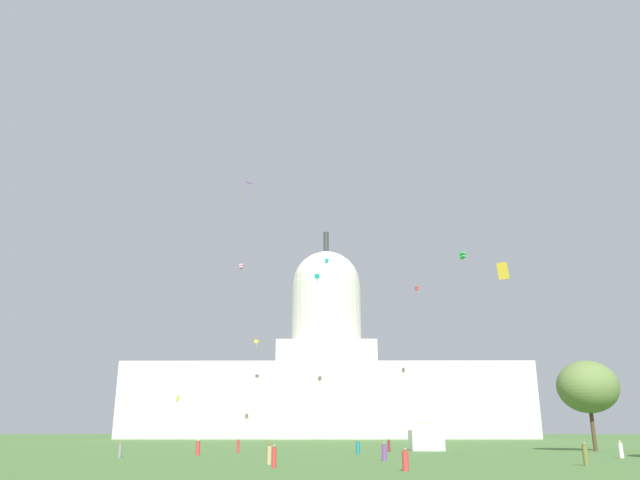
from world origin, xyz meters
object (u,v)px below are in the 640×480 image
object	(u,v)px
kite_red_high	(417,288)
kite_cyan_high	(327,261)
person_white_lawn_far_right	(621,450)
kite_pink_high	(241,266)
person_maroon_near_tree_west	(389,446)
kite_green_mid	(462,255)
person_grey_aisle_center	(120,450)
kite_yellow_mid	(256,342)
person_tan_mid_center	(269,454)
person_purple_back_center	(384,452)
kite_violet_high	(248,186)
person_teal_deep_crowd	(358,448)
kite_lime_low	(178,399)
tree_east_near	(588,387)
person_olive_front_left	(585,455)
kite_gold_low	(503,271)
kite_turquoise_mid	(317,276)
capitol_building	(327,379)
event_tent	(426,430)
kite_white_low	(376,367)
person_red_near_tree_east	(405,461)
person_red_mid_left	(198,448)
person_olive_edge_west	(268,446)
person_red_mid_right	(238,446)

from	to	relation	value
kite_red_high	kite_cyan_high	xyz separation A→B (m)	(-24.46, -10.37, 4.91)
kite_red_high	person_white_lawn_far_right	bearing A→B (deg)	-10.30
kite_pink_high	kite_red_high	distance (m)	48.87
person_maroon_near_tree_west	kite_green_mid	xyz separation A→B (m)	(14.21, 14.41, 28.75)
person_grey_aisle_center	kite_yellow_mid	bearing A→B (deg)	75.11
kite_green_mid	person_maroon_near_tree_west	bearing A→B (deg)	-170.63
person_tan_mid_center	person_white_lawn_far_right	size ratio (longest dim) A/B	1.00
person_purple_back_center	kite_violet_high	world-z (taller)	kite_violet_high
person_tan_mid_center	person_teal_deep_crowd	world-z (taller)	person_tan_mid_center
person_grey_aisle_center	person_purple_back_center	size ratio (longest dim) A/B	0.99
person_purple_back_center	kite_lime_low	world-z (taller)	kite_lime_low
tree_east_near	kite_lime_low	world-z (taller)	tree_east_near
kite_red_high	person_olive_front_left	bearing A→B (deg)	-14.93
person_white_lawn_far_right	kite_gold_low	distance (m)	22.82
kite_violet_high	kite_yellow_mid	bearing A→B (deg)	-123.02
kite_turquoise_mid	capitol_building	bearing A→B (deg)	-87.80
event_tent	kite_white_low	xyz separation A→B (m)	(-2.54, 45.43, 12.64)
capitol_building	person_red_near_tree_east	distance (m)	157.29
kite_yellow_mid	kite_white_low	distance (m)	55.91
person_red_mid_left	kite_violet_high	size ratio (longest dim) A/B	0.46
capitol_building	person_olive_front_left	bearing A→B (deg)	-82.66
person_white_lawn_far_right	person_purple_back_center	world-z (taller)	person_white_lawn_far_right
capitol_building	person_red_mid_left	size ratio (longest dim) A/B	75.73
person_white_lawn_far_right	person_red_mid_left	bearing A→B (deg)	-169.44
kite_turquoise_mid	person_olive_front_left	bearing A→B (deg)	117.15
person_tan_mid_center	person_red_mid_left	world-z (taller)	person_red_mid_left
person_white_lawn_far_right	kite_pink_high	xyz separation A→B (m)	(-48.95, 82.46, 40.07)
person_purple_back_center	kite_gold_low	world-z (taller)	kite_gold_low
tree_east_near	person_purple_back_center	size ratio (longest dim) A/B	7.23
capitol_building	kite_green_mid	bearing A→B (deg)	-78.30
capitol_building	kite_pink_high	xyz separation A→B (m)	(-20.93, -54.24, 22.71)
event_tent	kite_yellow_mid	bearing A→B (deg)	110.26
person_red_near_tree_east	kite_lime_low	xyz separation A→B (m)	(-41.09, 110.64, 9.22)
person_red_mid_left	kite_pink_high	bearing A→B (deg)	-134.25
person_olive_edge_west	kite_lime_low	xyz separation A→B (m)	(-28.68, 74.17, 9.18)
event_tent	person_red_near_tree_east	xyz separation A→B (m)	(-8.09, -42.38, -1.95)
person_maroon_near_tree_west	kite_green_mid	size ratio (longest dim) A/B	1.38
person_olive_front_left	person_red_near_tree_east	world-z (taller)	person_olive_front_left
event_tent	person_olive_edge_west	xyz separation A→B (m)	(-20.50, -5.91, -1.91)
tree_east_near	kite_red_high	size ratio (longest dim) A/B	3.90
kite_gold_low	kite_violet_high	distance (m)	67.02
person_red_mid_right	kite_cyan_high	distance (m)	89.98
tree_east_near	person_olive_edge_west	world-z (taller)	tree_east_near
capitol_building	person_red_mid_left	world-z (taller)	capitol_building
event_tent	person_white_lawn_far_right	distance (m)	27.51
kite_lime_low	kite_green_mid	xyz separation A→B (m)	(57.97, -58.67, 19.58)
person_olive_front_left	person_red_near_tree_east	xyz separation A→B (m)	(-14.58, -6.42, -0.13)
capitol_building	event_tent	xyz separation A→B (m)	(12.81, -113.86, -15.50)
person_maroon_near_tree_west	kite_turquoise_mid	xyz separation A→B (m)	(-9.22, 16.51, 25.87)
event_tent	kite_lime_low	size ratio (longest dim) A/B	3.64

